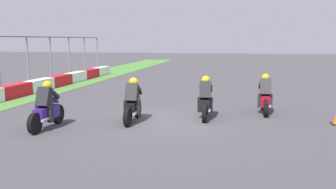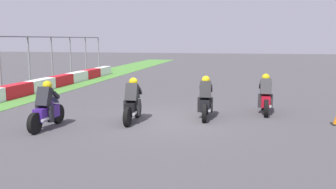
# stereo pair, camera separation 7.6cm
# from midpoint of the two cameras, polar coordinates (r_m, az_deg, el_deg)

# --- Properties ---
(ground_plane) EXTENTS (120.00, 120.00, 0.00)m
(ground_plane) POSITION_cam_midpoint_polar(r_m,az_deg,el_deg) (12.41, 0.11, -4.17)
(ground_plane) COLOR #444246
(rider_lane_a) EXTENTS (2.04, 0.54, 1.51)m
(rider_lane_a) POSITION_cam_midpoint_polar(r_m,az_deg,el_deg) (13.98, 15.55, -0.41)
(rider_lane_a) COLOR black
(rider_lane_a) RESTS_ON ground_plane
(rider_lane_b) EXTENTS (2.04, 0.55, 1.51)m
(rider_lane_b) POSITION_cam_midpoint_polar(r_m,az_deg,el_deg) (12.74, 6.23, -1.01)
(rider_lane_b) COLOR black
(rider_lane_b) RESTS_ON ground_plane
(rider_lane_c) EXTENTS (2.04, 0.55, 1.51)m
(rider_lane_c) POSITION_cam_midpoint_polar(r_m,az_deg,el_deg) (12.15, -5.52, -1.49)
(rider_lane_c) COLOR black
(rider_lane_c) RESTS_ON ground_plane
(rider_lane_d) EXTENTS (2.04, 0.54, 1.51)m
(rider_lane_d) POSITION_cam_midpoint_polar(r_m,az_deg,el_deg) (11.82, -18.80, -2.21)
(rider_lane_d) COLOR black
(rider_lane_d) RESTS_ON ground_plane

